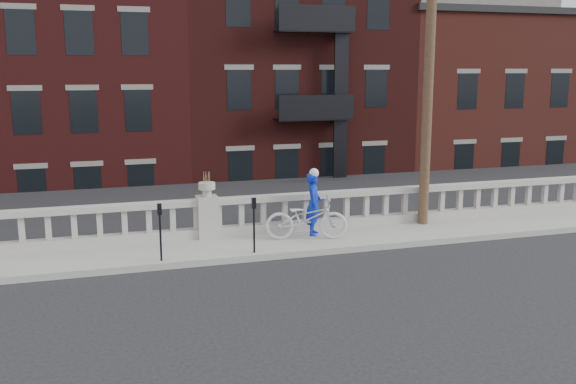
{
  "coord_description": "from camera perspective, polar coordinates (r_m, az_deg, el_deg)",
  "views": [
    {
      "loc": [
        -2.89,
        -12.43,
        4.56
      ],
      "look_at": [
        2.0,
        3.2,
        1.39
      ],
      "focal_mm": 40.0,
      "sensor_mm": 36.0,
      "label": 1
    }
  ],
  "objects": [
    {
      "name": "bicycle",
      "position": [
        16.74,
        1.65,
        -2.34
      ],
      "size": [
        2.25,
        1.27,
        1.12
      ],
      "primitive_type": "imported",
      "rotation": [
        0.0,
        0.0,
        1.31
      ],
      "color": "silver",
      "rests_on": "sidewalk"
    },
    {
      "name": "utility_pole",
      "position": [
        18.44,
        12.51,
        12.81
      ],
      "size": [
        1.6,
        0.28,
        10.0
      ],
      "color": "#422D1E",
      "rests_on": "sidewalk"
    },
    {
      "name": "parking_meter_d",
      "position": [
        15.46,
        -3.05,
        -2.39
      ],
      "size": [
        0.1,
        0.09,
        1.36
      ],
      "color": "black",
      "rests_on": "sidewalk"
    },
    {
      "name": "parking_meter_c",
      "position": [
        15.08,
        -11.3,
        -2.93
      ],
      "size": [
        0.1,
        0.09,
        1.36
      ],
      "color": "black",
      "rests_on": "sidewalk"
    },
    {
      "name": "lower_level",
      "position": [
        35.69,
        -11.89,
        7.62
      ],
      "size": [
        80.0,
        44.0,
        20.8
      ],
      "color": "#605E59",
      "rests_on": "ground"
    },
    {
      "name": "ground",
      "position": [
        13.55,
        -4.07,
        -8.73
      ],
      "size": [
        120.0,
        120.0,
        0.0
      ],
      "primitive_type": "plane",
      "color": "black",
      "rests_on": "ground"
    },
    {
      "name": "cyclist",
      "position": [
        17.14,
        2.3,
        -1.05
      ],
      "size": [
        0.63,
        0.73,
        1.7
      ],
      "primitive_type": "imported",
      "rotation": [
        0.0,
        0.0,
        1.14
      ],
      "color": "#0C24B5",
      "rests_on": "sidewalk"
    },
    {
      "name": "sidewalk",
      "position": [
        16.32,
        -6.52,
        -5.06
      ],
      "size": [
        32.0,
        2.2,
        0.15
      ],
      "primitive_type": "cube",
      "color": "gray",
      "rests_on": "ground"
    },
    {
      "name": "planter_pedestal",
      "position": [
        17.04,
        -7.18,
        -1.77
      ],
      "size": [
        0.55,
        0.55,
        1.76
      ],
      "color": "gray",
      "rests_on": "sidewalk"
    },
    {
      "name": "balustrade",
      "position": [
        17.09,
        -7.16,
        -2.39
      ],
      "size": [
        28.0,
        0.34,
        1.03
      ],
      "color": "gray",
      "rests_on": "sidewalk"
    }
  ]
}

